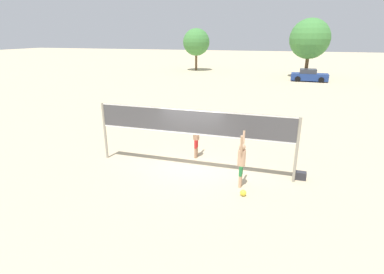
% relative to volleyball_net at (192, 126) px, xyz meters
% --- Properties ---
extents(ground_plane, '(200.00, 200.00, 0.00)m').
position_rel_volleyball_net_xyz_m(ground_plane, '(0.00, 0.00, -1.83)').
color(ground_plane, '#C6B28C').
extents(volleyball_net, '(8.09, 0.11, 2.51)m').
position_rel_volleyball_net_xyz_m(volleyball_net, '(0.00, 0.00, 0.00)').
color(volleyball_net, gray).
rests_on(volleyball_net, ground_plane).
extents(player_spiker, '(0.28, 0.69, 2.05)m').
position_rel_volleyball_net_xyz_m(player_spiker, '(2.13, -0.94, -0.76)').
color(player_spiker, tan).
rests_on(player_spiker, ground_plane).
extents(player_blocker, '(0.28, 0.70, 2.10)m').
position_rel_volleyball_net_xyz_m(player_blocker, '(-0.18, 1.21, -0.73)').
color(player_blocker, tan).
rests_on(player_blocker, ground_plane).
extents(volleyball, '(0.22, 0.22, 0.22)m').
position_rel_volleyball_net_xyz_m(volleyball, '(2.33, -1.60, -1.72)').
color(volleyball, yellow).
rests_on(volleyball, ground_plane).
extents(gear_bag, '(0.46, 0.26, 0.31)m').
position_rel_volleyball_net_xyz_m(gear_bag, '(4.23, 0.29, -1.68)').
color(gear_bag, '#2D2D33').
rests_on(gear_bag, ground_plane).
extents(parked_car_near, '(4.24, 2.02, 1.44)m').
position_rel_volleyball_net_xyz_m(parked_car_near, '(6.09, 27.82, -1.18)').
color(parked_car_near, navy).
rests_on(parked_car_near, ground_plane).
extents(tree_left_cluster, '(4.97, 4.97, 7.30)m').
position_rel_volleyball_net_xyz_m(tree_left_cluster, '(5.89, 31.37, 2.97)').
color(tree_left_cluster, '#4C3823').
rests_on(tree_left_cluster, ground_plane).
extents(tree_right_cluster, '(4.04, 4.04, 6.25)m').
position_rel_volleyball_net_xyz_m(tree_right_cluster, '(-10.11, 35.19, 2.39)').
color(tree_right_cluster, brown).
rests_on(tree_right_cluster, ground_plane).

